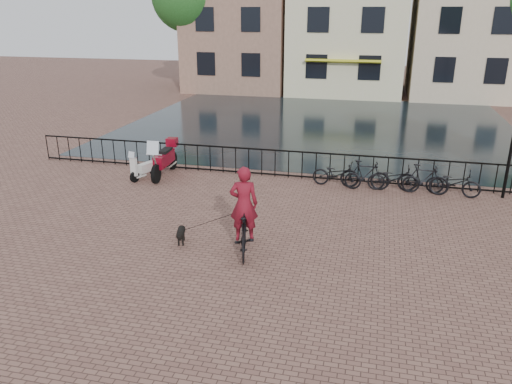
% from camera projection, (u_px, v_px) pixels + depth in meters
% --- Properties ---
extents(ground, '(100.00, 100.00, 0.00)m').
position_uv_depth(ground, '(224.00, 288.00, 11.00)').
color(ground, brown).
rests_on(ground, ground).
extents(canal_water, '(20.00, 20.00, 0.00)m').
position_uv_depth(canal_water, '(319.00, 125.00, 26.79)').
color(canal_water, black).
rests_on(canal_water, ground).
extents(railing, '(20.00, 0.05, 1.02)m').
position_uv_depth(railing, '(289.00, 164.00, 18.13)').
color(railing, black).
rests_on(railing, ground).
extents(canal_house_left, '(7.50, 9.00, 12.80)m').
position_uv_depth(canal_house_left, '(244.00, 2.00, 37.86)').
color(canal_house_left, brown).
rests_on(canal_house_left, ground).
extents(canal_house_mid, '(8.00, 9.50, 11.80)m').
position_uv_depth(canal_house_mid, '(350.00, 9.00, 36.25)').
color(canal_house_mid, beige).
rests_on(canal_house_mid, ground).
extents(cyclist, '(0.98, 2.02, 2.66)m').
position_uv_depth(cyclist, '(244.00, 216.00, 12.27)').
color(cyclist, black).
rests_on(cyclist, ground).
extents(dog, '(0.43, 0.76, 0.49)m').
position_uv_depth(dog, '(181.00, 235.00, 13.05)').
color(dog, black).
rests_on(dog, ground).
extents(motorcycle, '(0.64, 2.25, 1.59)m').
position_uv_depth(motorcycle, '(164.00, 155.00, 18.21)').
color(motorcycle, maroon).
rests_on(motorcycle, ground).
extents(scooter, '(0.75, 1.29, 1.16)m').
position_uv_depth(scooter, '(144.00, 163.00, 18.00)').
color(scooter, silver).
rests_on(scooter, ground).
extents(parked_bike_0, '(1.79, 0.89, 0.90)m').
position_uv_depth(parked_bike_0, '(337.00, 174.00, 17.20)').
color(parked_bike_0, black).
rests_on(parked_bike_0, ground).
extents(parked_bike_1, '(1.68, 0.53, 1.00)m').
position_uv_depth(parked_bike_1, '(365.00, 175.00, 16.97)').
color(parked_bike_1, black).
rests_on(parked_bike_1, ground).
extents(parked_bike_2, '(1.73, 0.63, 0.90)m').
position_uv_depth(parked_bike_2, '(394.00, 178.00, 16.77)').
color(parked_bike_2, black).
rests_on(parked_bike_2, ground).
extents(parked_bike_3, '(1.71, 0.69, 1.00)m').
position_uv_depth(parked_bike_3, '(423.00, 179.00, 16.55)').
color(parked_bike_3, black).
rests_on(parked_bike_3, ground).
extents(parked_bike_4, '(1.79, 0.88, 0.90)m').
position_uv_depth(parked_bike_4, '(453.00, 183.00, 16.35)').
color(parked_bike_4, black).
rests_on(parked_bike_4, ground).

